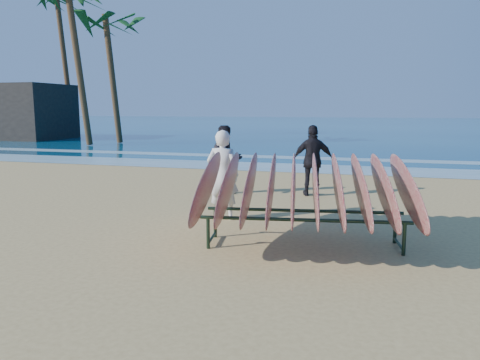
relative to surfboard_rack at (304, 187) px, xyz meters
The scene contains 11 objects.
ground 1.56m from the surfboard_rack, 161.86° to the right, with size 120.00×120.00×0.00m, color tan.
ocean 54.64m from the surfboard_rack, 91.23° to the left, with size 160.00×160.00×0.00m, color navy.
foam_near 9.73m from the surfboard_rack, 96.96° to the left, with size 160.00×160.00×0.00m, color white.
foam_far 13.20m from the surfboard_rack, 95.11° to the left, with size 160.00×160.00×0.00m, color white.
surfboard_rack is the anchor object (origin of this frame).
person_white 2.26m from the surfboard_rack, 142.80° to the left, with size 0.64×0.42×1.76m, color silver.
person_dark_a 4.67m from the surfboard_rack, 123.10° to the left, with size 0.85×0.66×1.74m, color black.
person_dark_b 4.39m from the surfboard_rack, 95.69° to the left, with size 1.03×0.43×1.76m, color black.
building 31.55m from the surfboard_rack, 139.98° to the left, with size 8.51×4.73×3.78m, color #2D2823.
palm_mid 23.95m from the surfboard_rack, 128.24° to the left, with size 5.20×5.20×7.80m.
palm_right 31.91m from the surfboard_rack, 132.71° to the left, with size 5.20×5.20×10.51m.
Camera 1 is at (2.22, -6.83, 2.18)m, focal length 35.00 mm.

